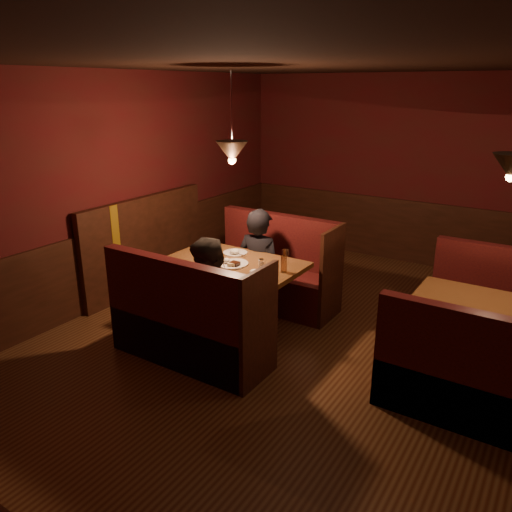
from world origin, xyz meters
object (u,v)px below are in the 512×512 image
Objects in this scene: second_table at (486,323)px; second_bench_far at (499,315)px; second_bench_near at (469,386)px; main_bench_far at (275,277)px; main_bench_near at (187,329)px; diner_b at (211,284)px; main_table at (235,278)px; diner_a at (259,248)px.

second_table is 0.90× the size of second_bench_far.
second_bench_near is (0.03, -0.81, -0.23)m from second_table.
second_bench_far and second_bench_near have the same top height.
second_bench_near is (2.60, -1.23, -0.03)m from main_bench_far.
main_bench_far is 2.61m from second_table.
main_bench_near is 2.65m from second_bench_near.
second_bench_far is 3.15m from diner_b.
main_bench_far reaches higher than second_table.
main_bench_far is (0.02, 0.88, -0.27)m from main_table.
main_bench_far is at bearing -171.41° from second_bench_far.
main_table is at bearing -154.17° from second_bench_far.
main_bench_near is (0.02, -0.88, -0.27)m from main_table.
second_bench_near is 0.92× the size of diner_b.
main_bench_near is 1.01× the size of diner_a.
main_bench_far is 1.13× the size of second_bench_near.
diner_a reaches higher than second_bench_near.
main_bench_far is at bearing -96.71° from diner_a.
main_table is 0.95× the size of diner_b.
diner_a reaches higher than diner_b.
main_table is at bearing 90.58° from diner_b.
main_bench_near reaches higher than second_bench_near.
main_table is 2.93m from second_bench_far.
second_bench_far is (0.03, 0.81, -0.23)m from second_table.
second_table is (2.57, 1.34, 0.20)m from main_bench_near.
diner_b is (0.15, 0.23, 0.45)m from main_bench_near.
diner_b is (0.16, -0.65, 0.18)m from main_table.
second_bench_near is (2.60, 0.52, -0.03)m from main_bench_near.
main_table is 2.63m from second_table.
second_table is at bearing -92.20° from second_bench_far.
second_bench_far is 2.78m from diner_a.
second_bench_far is at bearing 24.27° from diner_b.
main_table reaches higher than second_table.
main_bench_far is 1.01× the size of diner_a.
main_bench_near is at bearing -135.88° from diner_b.
second_bench_near is at bearing 160.99° from diner_a.
main_table is 1.03× the size of second_bench_far.
diner_a is at bearing 92.02° from main_table.
main_table is at bearing 172.30° from second_bench_near.
second_bench_near is 2.83m from diner_a.
diner_b is (-2.46, -0.29, 0.47)m from second_bench_near.
diner_b reaches higher than main_bench_far.
main_table is 0.58m from diner_a.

